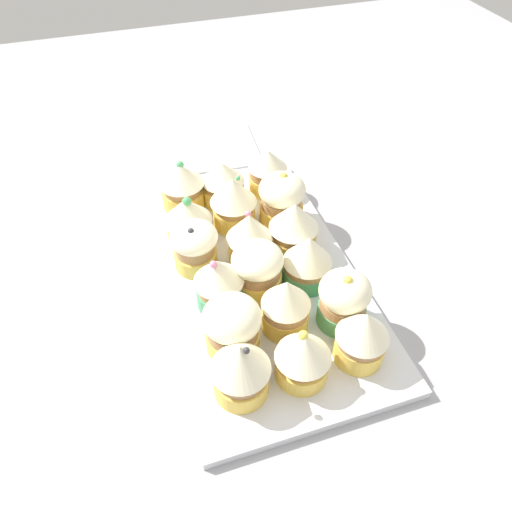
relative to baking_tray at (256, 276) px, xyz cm
name	(u,v)px	position (x,y,z in cm)	size (l,w,h in cm)	color
ground_plane	(256,287)	(0.00, 0.00, -2.10)	(180.00, 180.00, 3.00)	#9E9EA3
baking_tray	(256,276)	(0.00, 0.00, 0.00)	(42.87, 24.13, 1.20)	silver
cupcake_0	(182,185)	(-16.03, -5.77, 4.18)	(6.37, 6.37, 7.30)	#EFC651
cupcake_1	(188,219)	(-8.64, -6.53, 4.19)	(6.34, 6.34, 7.28)	#EFC651
cupcake_2	(195,246)	(-3.68, -6.82, 4.04)	(5.99, 5.99, 6.76)	#EFC651
cupcake_3	(219,282)	(3.43, -5.56, 4.37)	(5.84, 5.84, 7.56)	#4C9E6B
cupcake_4	(232,326)	(9.67, -5.78, 4.24)	(6.30, 6.30, 7.11)	#EFC651
cupcake_5	(240,368)	(15.08, -6.48, 4.58)	(6.07, 6.07, 7.87)	#EFC651
cupcake_6	(223,182)	(-15.23, -0.01, 3.93)	(6.10, 6.10, 6.61)	#EFC651
cupcake_7	(236,201)	(-9.82, 0.35, 4.63)	(6.35, 6.35, 7.86)	#EFC651
cupcake_8	(252,236)	(-2.71, 0.34, 4.45)	(5.87, 5.87, 7.63)	#EFC651
cupcake_9	(257,269)	(2.64, -0.69, 4.19)	(6.13, 6.13, 6.99)	#EFC651
cupcake_10	(286,305)	(8.87, 0.55, 4.42)	(5.49, 5.49, 7.51)	#EFC651
cupcake_11	(302,356)	(15.31, -0.14, 3.98)	(5.81, 5.81, 6.90)	#EFC651
cupcake_12	(268,171)	(-15.87, 6.94, 4.02)	(5.69, 5.69, 6.78)	#EFC651
cupcake_13	(282,198)	(-8.68, 6.51, 4.38)	(6.36, 6.36, 7.75)	#EFC651
cupcake_14	(294,227)	(-2.59, 5.88, 4.55)	(6.34, 6.34, 7.67)	#EFC651
cupcake_15	(308,260)	(3.06, 5.52, 4.20)	(6.00, 6.00, 7.15)	#4C9E6B
cupcake_16	(344,299)	(10.12, 6.88, 4.38)	(5.80, 5.80, 7.73)	#4C9E6B
cupcake_17	(362,336)	(15.12, 6.68, 4.32)	(5.64, 5.64, 7.24)	#EFC651
napkin	(219,147)	(-30.74, 3.23, -0.30)	(12.95, 12.72, 0.60)	white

